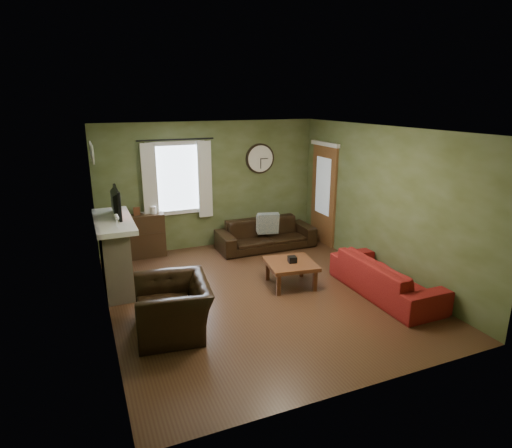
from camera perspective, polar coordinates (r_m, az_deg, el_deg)
name	(u,v)px	position (r m, az deg, el deg)	size (l,w,h in m)	color
floor	(260,293)	(7.01, 0.52, -9.21)	(4.60, 5.20, 0.00)	#462B1A
ceiling	(260,129)	(6.33, 0.58, 12.50)	(4.60, 5.20, 0.00)	white
wall_left	(102,234)	(6.06, -19.86, -1.20)	(0.00, 5.20, 2.60)	#536036
wall_right	(382,202)	(7.73, 16.43, 2.79)	(0.00, 5.20, 2.60)	#536036
wall_back	(211,185)	(8.94, -6.08, 5.15)	(4.60, 0.00, 2.60)	#536036
wall_front	(363,280)	(4.42, 14.09, -7.20)	(4.60, 0.00, 2.60)	#536036
fireplace	(115,256)	(7.39, -18.32, -4.07)	(0.40, 1.40, 1.10)	tan
firebox	(128,268)	(7.50, -16.70, -5.69)	(0.04, 0.60, 0.55)	black
mantel	(113,221)	(7.22, -18.50, 0.35)	(0.58, 1.60, 0.08)	white
tv	(112,206)	(7.31, -18.60, 2.28)	(0.60, 0.08, 0.35)	black
tv_screen	(117,202)	(7.31, -18.02, 2.78)	(0.02, 0.62, 0.36)	#994C3F
medallion_left	(93,155)	(6.65, -20.93, 8.60)	(0.28, 0.28, 0.03)	white
medallion_mid	(92,152)	(7.00, -21.06, 8.93)	(0.28, 0.28, 0.03)	white
medallion_right	(91,150)	(7.35, -21.17, 9.22)	(0.28, 0.28, 0.03)	white
window_pane	(177,178)	(8.71, -10.51, 6.02)	(1.00, 0.02, 1.30)	silver
curtain_rod	(176,140)	(8.51, -10.63, 11.01)	(0.03, 0.03, 1.50)	black
curtain_left	(150,184)	(8.53, -13.97, 5.24)	(0.28, 0.04, 1.55)	silver
curtain_right	(205,180)	(8.76, -6.82, 5.89)	(0.28, 0.04, 1.55)	silver
wall_clock	(260,159)	(9.18, 0.58, 8.71)	(0.64, 0.06, 0.64)	white
door	(324,195)	(9.23, 9.00, 3.82)	(0.05, 0.90, 2.10)	brown
bookshelf	(146,236)	(8.70, -14.47, -1.52)	(0.73, 0.31, 0.86)	#312012
book	(140,208)	(8.70, -15.23, 2.06)	(0.15, 0.20, 0.02)	brown
sofa_brown	(266,234)	(8.95, 1.31, -1.37)	(2.03, 0.80, 0.59)	black
pillow_left	(265,223)	(8.84, 1.20, 0.10)	(0.36, 0.11, 0.36)	gray
pillow_right	(268,223)	(8.83, 1.62, 0.08)	(0.44, 0.13, 0.44)	gray
sofa_red	(385,277)	(7.17, 16.86, -6.76)	(2.03, 0.79, 0.59)	maroon
armchair	(173,307)	(5.91, -11.01, -10.85)	(1.09, 0.96, 0.71)	black
coffee_table	(290,274)	(7.23, 4.62, -6.62)	(0.78, 0.78, 0.41)	brown
tissue_box	(292,263)	(7.16, 4.84, -5.22)	(0.13, 0.13, 0.10)	black
wine_glass_a	(117,222)	(6.63, -18.01, 0.21)	(0.07, 0.07, 0.19)	white
wine_glass_b	(116,220)	(6.78, -18.13, 0.52)	(0.06, 0.06, 0.18)	white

